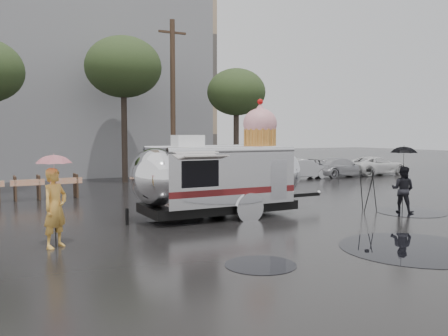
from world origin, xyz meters
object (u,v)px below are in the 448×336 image
airstream_trailer (221,174)px  person_left (55,208)px  person_right (403,189)px  tripod (368,186)px

airstream_trailer → person_left: (-5.49, -1.97, -0.44)m
person_left → person_right: size_ratio=1.20×
tripod → person_right: bearing=-32.3°
person_left → airstream_trailer: bearing=-18.5°
airstream_trailer → person_right: bearing=-21.2°
airstream_trailer → person_left: airstream_trailer is taller
person_right → tripod: size_ratio=1.06×
person_left → tripod: (10.51, 0.44, -0.07)m
person_left → tripod: 10.52m
person_left → person_right: person_left is taller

